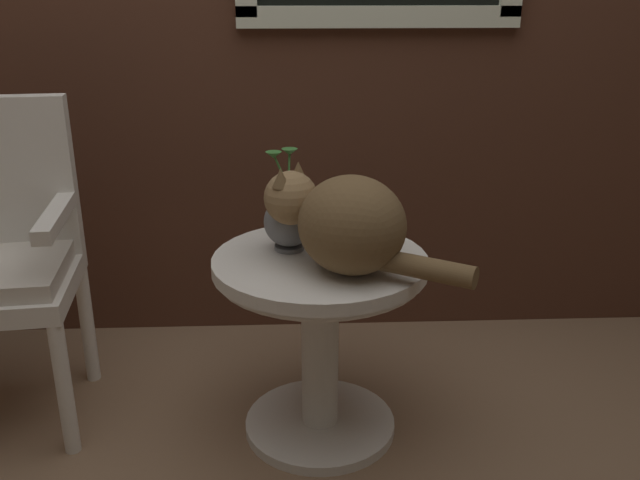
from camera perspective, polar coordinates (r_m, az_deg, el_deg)
name	(u,v)px	position (r m, az deg, el deg)	size (l,w,h in m)	color
ground_plane	(286,441)	(2.10, -2.81, -16.22)	(6.00, 6.00, 0.00)	#7F6047
wicker_side_table	(320,313)	(1.95, 0.00, -6.00)	(0.59, 0.59, 0.55)	silver
cat	(345,222)	(1.75, 2.11, 1.45)	(0.52, 0.38, 0.26)	brown
pewter_vase_with_ivy	(289,217)	(1.91, -2.59, 1.90)	(0.14, 0.14, 0.28)	slate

